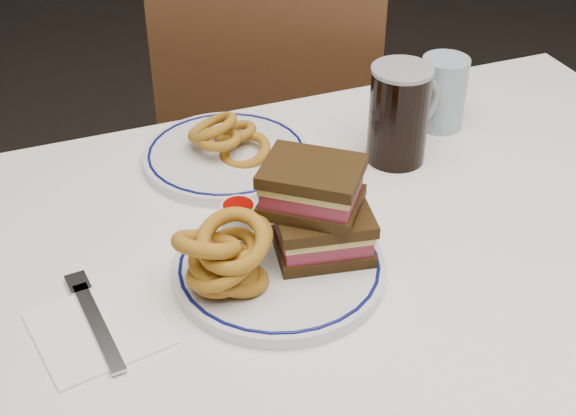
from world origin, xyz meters
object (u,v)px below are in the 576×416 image
object	(u,v)px
chair_far	(268,113)
reuben_sandwich	(318,209)
main_plate	(279,268)
beer_mug	(400,113)
far_plate	(227,155)

from	to	relation	value
chair_far	reuben_sandwich	world-z (taller)	chair_far
chair_far	main_plate	xyz separation A→B (m)	(-0.26, -0.77, 0.22)
reuben_sandwich	beer_mug	bearing A→B (deg)	41.03
main_plate	beer_mug	world-z (taller)	beer_mug
beer_mug	far_plate	world-z (taller)	beer_mug
reuben_sandwich	beer_mug	world-z (taller)	beer_mug
reuben_sandwich	far_plate	distance (m)	0.28
chair_far	beer_mug	size ratio (longest dim) A/B	6.51
reuben_sandwich	beer_mug	distance (m)	0.28
reuben_sandwich	beer_mug	size ratio (longest dim) A/B	1.00
reuben_sandwich	chair_far	bearing A→B (deg)	74.60
chair_far	reuben_sandwich	distance (m)	0.84
chair_far	far_plate	size ratio (longest dim) A/B	3.90
beer_mug	far_plate	xyz separation A→B (m)	(-0.25, 0.08, -0.07)
chair_far	beer_mug	distance (m)	0.64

